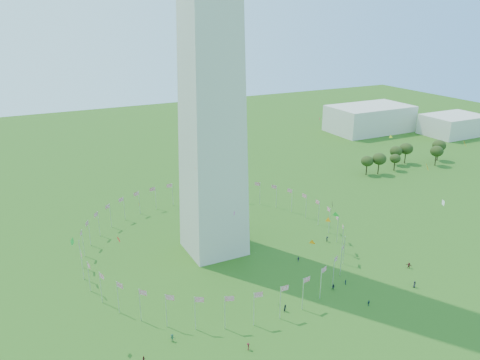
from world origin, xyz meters
name	(u,v)px	position (x,y,z in m)	size (l,w,h in m)	color
ground	(303,343)	(0.00, 0.00, 0.00)	(600.00, 600.00, 0.00)	#224E12
flag_ring	(214,236)	(0.00, 50.00, 4.50)	(80.24, 80.24, 9.00)	silver
gov_building_east_a	(369,118)	(150.00, 150.00, 8.00)	(50.00, 30.00, 16.00)	beige
gov_building_east_b	(453,125)	(190.00, 120.00, 6.00)	(35.00, 25.00, 12.00)	beige
crowd	(328,317)	(10.15, 4.37, 0.90)	(88.01, 68.63, 1.98)	#242424
kites_aloft	(301,210)	(14.83, 24.40, 20.56)	(110.15, 64.05, 39.48)	green
tree_line_east	(406,157)	(116.51, 85.30, 4.82)	(53.32, 15.53, 10.42)	#2E4416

